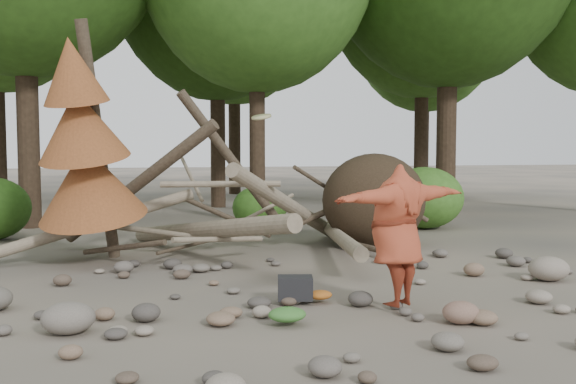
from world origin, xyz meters
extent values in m
plane|color=#514C44|center=(0.00, 0.00, 0.00)|extent=(120.00, 120.00, 0.00)
ellipsoid|color=#332619|center=(2.60, 4.30, 0.99)|extent=(2.20, 1.87, 1.98)
cylinder|color=gray|center=(-1.00, 3.70, 0.55)|extent=(2.61, 5.11, 1.08)
cylinder|color=gray|center=(0.80, 4.20, 0.90)|extent=(3.18, 3.71, 1.90)
cylinder|color=brown|center=(-2.20, 4.60, 1.40)|extent=(3.08, 1.91, 2.49)
cylinder|color=gray|center=(1.60, 3.50, 0.35)|extent=(1.13, 4.98, 0.43)
cylinder|color=brown|center=(-0.30, 4.80, 1.80)|extent=(2.39, 1.03, 2.89)
cylinder|color=gray|center=(-3.00, 4.00, 0.70)|extent=(3.71, 0.86, 1.20)
cylinder|color=#4C3F30|center=(-2.50, 3.50, 0.30)|extent=(1.52, 1.70, 0.49)
cylinder|color=gray|center=(0.20, 4.40, 0.80)|extent=(1.57, 0.85, 0.69)
cylinder|color=#4C3F30|center=(1.80, 4.90, 1.20)|extent=(1.92, 1.25, 1.10)
cylinder|color=gray|center=(-1.20, 4.20, 1.50)|extent=(0.37, 1.42, 0.85)
cylinder|color=#4C3F30|center=(2.20, 3.20, 0.15)|extent=(0.79, 2.54, 0.12)
cylinder|color=gray|center=(-0.80, 3.10, 0.45)|extent=(1.78, 1.11, 0.29)
cylinder|color=#4C3F30|center=(-2.90, 3.80, 2.20)|extent=(0.67, 1.13, 4.35)
cone|color=brown|center=(-3.06, 3.49, 1.50)|extent=(2.06, 2.13, 1.86)
cone|color=brown|center=(-3.16, 3.28, 2.50)|extent=(1.71, 1.78, 1.65)
cone|color=brown|center=(-3.26, 3.09, 3.40)|extent=(1.23, 1.30, 1.41)
cylinder|color=#38281C|center=(-5.00, 9.50, 4.48)|extent=(0.56, 0.56, 8.96)
cylinder|color=#38281C|center=(1.00, 9.20, 3.57)|extent=(0.44, 0.44, 7.14)
cylinder|color=#38281C|center=(7.00, 9.80, 4.72)|extent=(0.60, 0.60, 9.45)
cylinder|color=#38281C|center=(0.50, 14.20, 4.27)|extent=(0.52, 0.52, 8.54)
cylinder|color=#38281C|center=(8.00, 13.80, 4.06)|extent=(0.50, 0.50, 8.12)
cylinder|color=#38281C|center=(2.00, 20.50, 4.38)|extent=(0.54, 0.54, 8.75)
cylinder|color=#38281C|center=(11.00, 20.00, 3.92)|extent=(0.46, 0.46, 7.84)
ellipsoid|color=#34631C|center=(11.00, 20.00, 8.06)|extent=(7.17, 7.17, 8.60)
ellipsoid|color=#34631C|center=(0.80, 7.80, 0.56)|extent=(1.40, 1.40, 1.12)
ellipsoid|color=#407524|center=(5.00, 7.00, 0.80)|extent=(2.00, 2.00, 1.60)
imported|color=#A33E24|center=(1.02, -0.73, 0.99)|extent=(2.29, 1.46, 1.82)
cylinder|color=tan|center=(-0.65, -0.23, 2.49)|extent=(0.30, 0.30, 0.12)
cube|color=black|center=(-0.16, -0.05, 0.16)|extent=(0.52, 0.40, 0.31)
ellipsoid|color=#386E2C|center=(-0.50, -1.08, 0.08)|extent=(0.45, 0.38, 0.17)
ellipsoid|color=#A5581C|center=(0.17, -0.10, 0.06)|extent=(0.34, 0.28, 0.12)
ellipsoid|color=slate|center=(-2.99, -0.84, 0.18)|extent=(0.60, 0.54, 0.36)
ellipsoid|color=#836251|center=(1.54, -1.46, 0.13)|extent=(0.45, 0.40, 0.27)
ellipsoid|color=gray|center=(4.10, 0.49, 0.19)|extent=(0.64, 0.58, 0.38)
camera|label=1|loc=(-2.17, -8.33, 2.11)|focal=40.00mm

